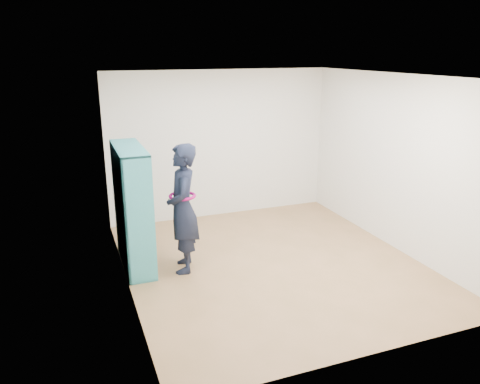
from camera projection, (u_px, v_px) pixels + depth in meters
name	position (u px, v px, depth m)	size (l,w,h in m)	color
floor	(272.00, 263.00, 6.66)	(4.50, 4.50, 0.00)	olive
ceiling	(276.00, 76.00, 5.90)	(4.50, 4.50, 0.00)	white
wall_left	(122.00, 191.00, 5.60)	(0.02, 4.50, 2.60)	white
wall_right	(396.00, 163.00, 6.96)	(0.02, 4.50, 2.60)	white
wall_back	(221.00, 145.00, 8.29)	(4.00, 0.02, 2.60)	white
wall_front	(377.00, 235.00, 4.27)	(4.00, 0.02, 2.60)	white
bookshelf	(131.00, 209.00, 6.41)	(0.37, 1.27, 1.69)	teal
person	(183.00, 209.00, 6.25)	(0.55, 0.72, 1.76)	black
smartphone	(173.00, 199.00, 6.26)	(0.04, 0.11, 0.14)	silver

